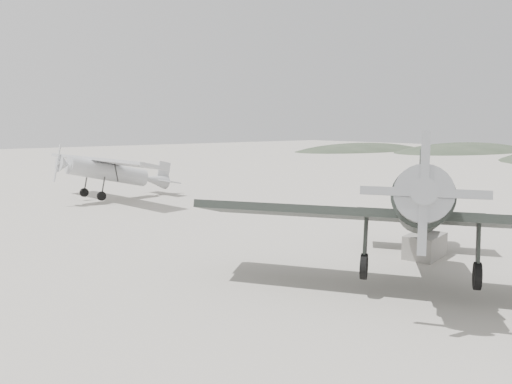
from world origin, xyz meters
The scene contains 6 objects.
ground centered at (0.00, 0.00, 0.00)m, with size 160.00×160.00×0.00m, color gray.
hill_east_north centered at (60.00, 28.00, 0.00)m, with size 36.00×18.00×6.00m, color #2E3A2A.
hill_northeast centered at (50.00, 40.00, 0.00)m, with size 32.00×16.00×5.20m, color #2E3A2A.
lowwing_monoplane centered at (-1.93, -3.92, 1.95)m, with size 9.23×10.58×3.69m.
highwing_monoplane centered at (-2.41, 14.91, 1.73)m, with size 6.94×9.76×2.76m.
equipment_block centered at (0.22, -2.77, 0.37)m, with size 1.47×0.92×0.74m, color slate.
Camera 1 is at (-13.61, -11.29, 4.18)m, focal length 35.00 mm.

